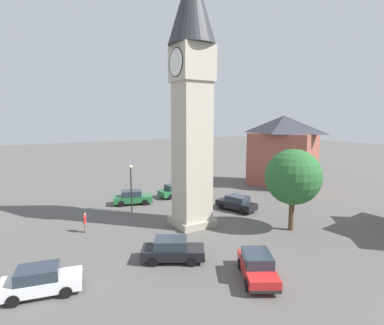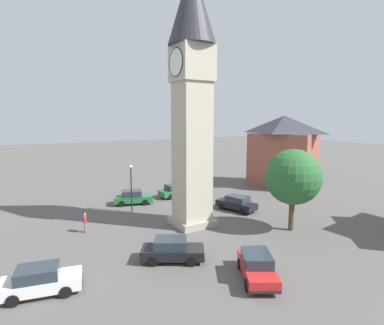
% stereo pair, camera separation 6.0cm
% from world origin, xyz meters
% --- Properties ---
extents(ground_plane, '(200.00, 200.00, 0.00)m').
position_xyz_m(ground_plane, '(0.00, 0.00, 0.00)').
color(ground_plane, '#565451').
extents(clock_tower, '(3.98, 3.98, 21.89)m').
position_xyz_m(clock_tower, '(0.00, 0.00, 12.82)').
color(clock_tower, '#A59C89').
rests_on(clock_tower, ground).
extents(car_blue_kerb, '(3.57, 4.41, 1.53)m').
position_xyz_m(car_blue_kerb, '(5.33, -4.70, 0.76)').
color(car_blue_kerb, black).
rests_on(car_blue_kerb, ground).
extents(car_silver_kerb, '(2.02, 4.23, 1.53)m').
position_xyz_m(car_silver_kerb, '(-9.27, 3.28, 0.76)').
color(car_silver_kerb, '#236B38').
rests_on(car_silver_kerb, ground).
extents(car_red_corner, '(2.88, 4.45, 1.53)m').
position_xyz_m(car_red_corner, '(-8.89, -2.25, 0.76)').
color(car_red_corner, '#236B38').
rests_on(car_red_corner, ground).
extents(car_white_side, '(4.41, 3.54, 1.53)m').
position_xyz_m(car_white_side, '(9.90, -1.47, 0.76)').
color(car_white_side, red).
rests_on(car_white_side, ground).
extents(car_black_far, '(2.51, 4.39, 1.53)m').
position_xyz_m(car_black_far, '(5.17, -12.52, 0.76)').
color(car_black_far, white).
rests_on(car_black_far, ground).
extents(car_green_alley, '(4.44, 2.79, 1.53)m').
position_xyz_m(car_green_alley, '(-1.26, 6.06, 0.76)').
color(car_green_alley, black).
rests_on(car_green_alley, ground).
extents(pedestrian, '(0.54, 0.31, 1.69)m').
position_xyz_m(pedestrian, '(-2.88, -8.54, 1.01)').
color(pedestrian, '#706656').
rests_on(pedestrian, ground).
extents(tree, '(4.61, 4.61, 6.86)m').
position_xyz_m(tree, '(5.43, 6.46, 4.54)').
color(tree, brown).
rests_on(tree, ground).
extents(building_shop_left, '(10.06, 8.27, 9.65)m').
position_xyz_m(building_shop_left, '(-7.12, 18.77, 4.91)').
color(building_shop_left, '#995142').
rests_on(building_shop_left, ground).
extents(lamp_post, '(0.36, 0.36, 4.77)m').
position_xyz_m(lamp_post, '(-6.28, -3.29, 3.21)').
color(lamp_post, black).
rests_on(lamp_post, ground).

